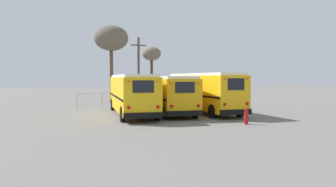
{
  "coord_description": "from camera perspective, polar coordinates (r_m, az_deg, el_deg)",
  "views": [
    {
      "loc": [
        -7.49,
        -26.17,
        2.88
      ],
      "look_at": [
        0.0,
        -0.78,
        1.61
      ],
      "focal_mm": 35.0,
      "sensor_mm": 36.0,
      "label": 1
    }
  ],
  "objects": [
    {
      "name": "fire_hydrant",
      "position": [
        20.84,
        13.48,
        -3.82
      ],
      "size": [
        0.24,
        0.24,
        1.03
      ],
      "color": "#B21414",
      "rests_on": "ground"
    },
    {
      "name": "ground_plane",
      "position": [
        27.37,
        -0.46,
        -3.29
      ],
      "size": [
        160.0,
        160.0,
        0.0
      ],
      "primitive_type": "plane",
      "color": "#66635E"
    },
    {
      "name": "bare_tree_0",
      "position": [
        44.51,
        -2.88,
        6.72
      ],
      "size": [
        2.54,
        2.54,
        7.1
      ],
      "color": "#473323",
      "rests_on": "ground"
    },
    {
      "name": "bare_tree_1",
      "position": [
        38.95,
        -9.87,
        9.36
      ],
      "size": [
        3.94,
        3.94,
        8.96
      ],
      "color": "brown",
      "rests_on": "ground"
    },
    {
      "name": "school_bus_2",
      "position": [
        27.47,
        6.08,
        0.42
      ],
      "size": [
        2.91,
        10.81,
        3.25
      ],
      "color": "yellow",
      "rests_on": "ground"
    },
    {
      "name": "fence_line",
      "position": [
        32.96,
        -3.27,
        -0.57
      ],
      "size": [
        14.1,
        0.06,
        1.42
      ],
      "color": "#939399",
      "rests_on": "ground"
    },
    {
      "name": "school_bus_0",
      "position": [
        25.57,
        -6.36,
        0.1
      ],
      "size": [
        2.93,
        10.88,
        3.11
      ],
      "color": "yellow",
      "rests_on": "ground"
    },
    {
      "name": "utility_pole",
      "position": [
        38.99,
        -5.14,
        4.37
      ],
      "size": [
        1.8,
        0.27,
        7.64
      ],
      "color": "brown",
      "rests_on": "ground"
    },
    {
      "name": "school_bus_1",
      "position": [
        26.71,
        -0.13,
        0.07
      ],
      "size": [
        3.0,
        10.36,
        3.0
      ],
      "color": "#EAAA0F",
      "rests_on": "ground"
    }
  ]
}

